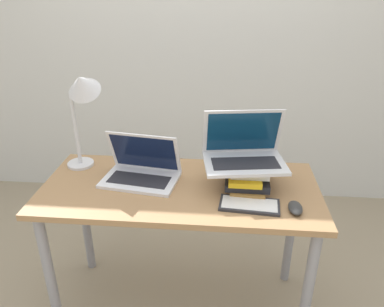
% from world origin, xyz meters
% --- Properties ---
extents(wall_back, '(8.00, 0.05, 2.70)m').
position_xyz_m(wall_back, '(0.00, 1.59, 1.35)').
color(wall_back, silver).
rests_on(wall_back, ground_plane).
extents(desk, '(1.35, 0.62, 0.77)m').
position_xyz_m(desk, '(0.00, 0.31, 0.67)').
color(desk, '#9E754C').
rests_on(desk, ground_plane).
extents(laptop_left, '(0.40, 0.29, 0.24)m').
position_xyz_m(laptop_left, '(-0.20, 0.36, 0.82)').
color(laptop_left, silver).
rests_on(laptop_left, desk).
extents(book_stack, '(0.21, 0.29, 0.12)m').
position_xyz_m(book_stack, '(0.33, 0.34, 0.83)').
color(book_stack, olive).
rests_on(book_stack, desk).
extents(laptop_on_books, '(0.41, 0.31, 0.26)m').
position_xyz_m(laptop_on_books, '(0.30, 0.36, 0.95)').
color(laptop_on_books, silver).
rests_on(laptop_on_books, book_stack).
extents(wireless_keyboard, '(0.28, 0.15, 0.01)m').
position_xyz_m(wireless_keyboard, '(0.33, 0.16, 0.78)').
color(wireless_keyboard, '#28282D').
rests_on(wireless_keyboard, desk).
extents(mouse, '(0.06, 0.11, 0.03)m').
position_xyz_m(mouse, '(0.53, 0.14, 0.79)').
color(mouse, '#2D2D2D').
rests_on(mouse, desk).
extents(desk_lamp, '(0.23, 0.20, 0.55)m').
position_xyz_m(desk_lamp, '(-0.50, 0.45, 1.18)').
color(desk_lamp, silver).
rests_on(desk_lamp, desk).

